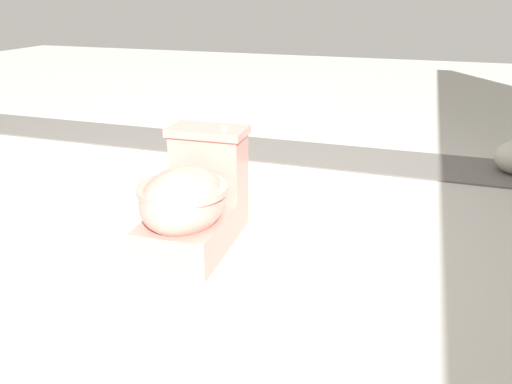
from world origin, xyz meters
TOP-DOWN VIEW (x-y plane):
  - ground_plane at (0.00, 0.00)m, footprint 14.00×14.00m
  - gravel_strip at (-1.25, 0.50)m, footprint 0.56×8.00m
  - toilet at (0.25, -0.03)m, footprint 0.64×0.40m

SIDE VIEW (x-z plane):
  - ground_plane at x=0.00m, z-range 0.00..0.00m
  - gravel_strip at x=-1.25m, z-range 0.00..0.01m
  - toilet at x=0.25m, z-range -0.04..0.48m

